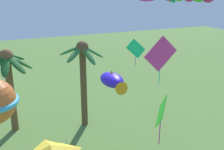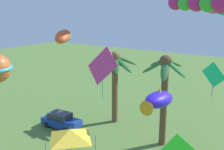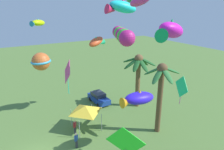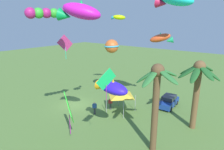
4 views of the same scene
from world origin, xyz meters
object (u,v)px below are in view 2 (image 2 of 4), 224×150
(kite_fish_1, at_px, (63,36))
(palm_tree_0, at_px, (165,82))
(kite_diamond_8, at_px, (102,67))
(kite_diamond_4, at_px, (214,75))
(kite_fish_9, at_px, (217,4))
(palm_tree_1, at_px, (115,71))
(parked_car_0, at_px, (61,120))
(festival_tent, at_px, (70,134))
(kite_fish_5, at_px, (158,100))
(kite_tube_7, at_px, (200,2))

(kite_fish_1, bearing_deg, palm_tree_0, 23.18)
(kite_diamond_8, bearing_deg, kite_diamond_4, 69.01)
(kite_fish_1, xyz_separation_m, kite_fish_9, (12.35, -0.58, 2.54))
(palm_tree_1, height_order, kite_diamond_8, kite_diamond_8)
(parked_car_0, bearing_deg, kite_diamond_8, -35.29)
(kite_fish_1, relative_size, kite_diamond_4, 1.26)
(palm_tree_0, distance_m, parked_car_0, 10.99)
(palm_tree_1, relative_size, festival_tent, 2.57)
(festival_tent, relative_size, kite_diamond_4, 1.22)
(kite_fish_1, height_order, kite_fish_9, kite_fish_9)
(kite_fish_5, bearing_deg, kite_diamond_4, 32.60)
(kite_tube_7, relative_size, kite_diamond_8, 1.18)
(festival_tent, xyz_separation_m, kite_fish_9, (8.86, 2.69, 9.20))
(kite_fish_1, distance_m, kite_fish_9, 12.62)
(kite_fish_1, height_order, kite_fish_5, kite_fish_1)
(kite_tube_7, bearing_deg, festival_tent, 172.84)
(festival_tent, height_order, kite_fish_5, kite_fish_5)
(palm_tree_0, relative_size, kite_tube_7, 2.58)
(kite_fish_1, xyz_separation_m, kite_fish_5, (9.03, -0.42, -3.77))
(kite_diamond_4, distance_m, kite_diamond_8, 8.89)
(palm_tree_1, height_order, kite_diamond_4, kite_diamond_4)
(kite_tube_7, bearing_deg, palm_tree_0, 120.73)
(kite_diamond_8, xyz_separation_m, kite_fish_9, (3.42, 6.05, 2.86))
(kite_fish_1, height_order, kite_tube_7, kite_tube_7)
(kite_fish_5, relative_size, kite_fish_9, 1.02)
(palm_tree_1, bearing_deg, kite_diamond_8, -58.89)
(parked_car_0, bearing_deg, palm_tree_0, 14.77)
(kite_fish_1, relative_size, kite_diamond_8, 1.15)
(palm_tree_1, bearing_deg, festival_tent, -79.12)
(kite_fish_1, bearing_deg, kite_fish_9, -2.68)
(palm_tree_0, height_order, kite_diamond_8, kite_diamond_8)
(festival_tent, height_order, kite_fish_9, kite_fish_9)
(kite_tube_7, distance_m, kite_diamond_8, 5.10)
(festival_tent, distance_m, kite_diamond_4, 10.87)
(kite_diamond_4, xyz_separation_m, kite_fish_5, (-3.03, -1.94, -1.79))
(palm_tree_0, xyz_separation_m, kite_tube_7, (4.63, -7.78, 6.10))
(palm_tree_0, bearing_deg, kite_diamond_4, -24.05)
(kite_diamond_4, bearing_deg, palm_tree_1, 161.00)
(festival_tent, bearing_deg, kite_fish_1, 136.92)
(kite_fish_1, bearing_deg, parked_car_0, 152.52)
(palm_tree_1, height_order, kite_fish_9, kite_fish_9)
(kite_fish_5, bearing_deg, kite_fish_9, -2.81)
(palm_tree_0, xyz_separation_m, festival_tent, (-4.40, -6.65, -3.10))
(palm_tree_0, bearing_deg, kite_diamond_8, -84.11)
(festival_tent, bearing_deg, palm_tree_0, 56.48)
(kite_diamond_4, bearing_deg, kite_fish_1, -172.80)
(kite_fish_1, bearing_deg, festival_tent, -43.08)
(kite_diamond_4, bearing_deg, kite_fish_9, -82.09)
(festival_tent, distance_m, kite_fish_5, 6.86)
(palm_tree_0, bearing_deg, palm_tree_1, 164.70)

